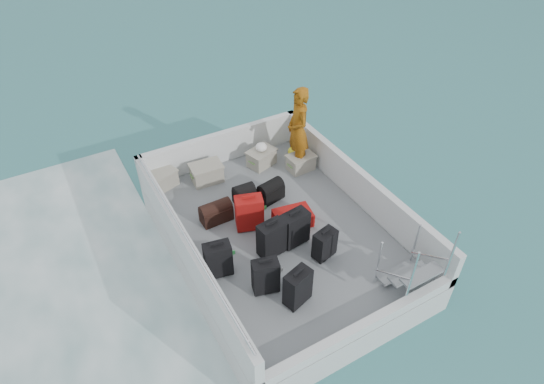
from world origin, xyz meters
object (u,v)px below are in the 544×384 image
Objects in this scene: suitcase_3 at (298,288)px; suitcase_5 at (249,213)px; crate_3 at (301,163)px; suitcase_4 at (272,239)px; crate_2 at (261,158)px; crate_1 at (207,174)px; suitcase_0 at (266,277)px; crate_0 at (162,180)px; suitcase_7 at (295,229)px; suitcase_8 at (293,218)px; suitcase_6 at (325,245)px; suitcase_1 at (218,260)px; passenger at (298,130)px.

suitcase_3 is 1.82m from suitcase_5.
suitcase_5 is 2.03m from crate_3.
crate_2 is (1.07, 2.33, -0.17)m from suitcase_4.
suitcase_4 is at bearing -86.30° from crate_1.
suitcase_0 is at bearing -133.60° from suitcase_4.
crate_0 is (-0.86, 3.71, -0.16)m from suitcase_3.
suitcase_7 is at bearing -3.99° from suitcase_4.
suitcase_8 is (0.85, 1.51, -0.19)m from suitcase_3.
suitcase_6 reaches higher than crate_1.
crate_1 is at bearing 99.16° from suitcase_0.
suitcase_7 is at bearing -75.23° from crate_1.
crate_2 is at bearing 53.60° from suitcase_3.
suitcase_1 is 1.18m from suitcase_5.
suitcase_7 is at bearing -60.61° from crate_0.
suitcase_7 is (0.62, 1.09, 0.01)m from suitcase_3.
suitcase_4 is at bearing -69.78° from suitcase_5.
crate_3 is (0.98, 2.27, -0.11)m from suitcase_6.
suitcase_1 is 3.19m from crate_3.
passenger is (1.22, 1.88, 0.57)m from suitcase_7.
suitcase_6 is 2.84m from crate_2.
crate_3 is at bearing 48.56° from suitcase_5.
crate_2 is at bearing 73.16° from suitcase_5.
crate_2 is 1.05m from passenger.
crate_1 is at bearing 161.89° from crate_3.
crate_3 is (2.18, 2.41, -0.16)m from suitcase_0.
suitcase_0 is 3.04m from crate_1.
suitcase_0 is 0.99× the size of suitcase_3.
passenger is (1.72, 1.16, 0.57)m from suitcase_5.
suitcase_4 is 0.89m from suitcase_6.
suitcase_6 is at bearing -40.41° from suitcase_5.
suitcase_1 reaches higher than crate_1.
suitcase_6 is 3.02m from crate_1.
crate_2 reaches higher than crate_3.
crate_0 is at bearing 112.59° from suitcase_7.
suitcase_3 is at bearing -160.90° from suitcase_6.
suitcase_1 is at bearing -124.08° from suitcase_5.
suitcase_5 is 1.23× the size of suitcase_6.
crate_0 is at bearing 162.20° from crate_3.
crate_1 is (-0.00, 3.45, -0.14)m from suitcase_3.
crate_3 is (1.74, 1.02, -0.18)m from suitcase_5.
suitcase_1 reaches higher than crate_0.
suitcase_4 is 0.86m from suitcase_8.
suitcase_4 is (0.96, -0.03, 0.01)m from suitcase_1.
suitcase_4 is (0.15, 1.06, 0.01)m from suitcase_3.
suitcase_8 is 1.22× the size of crate_2.
suitcase_6 is (1.69, -0.52, -0.05)m from suitcase_1.
crate_0 is at bearing -93.23° from passenger.
suitcase_4 reaches higher than suitcase_7.
suitcase_6 is 1.04× the size of crate_3.
passenger is at bearing 54.75° from suitcase_6.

